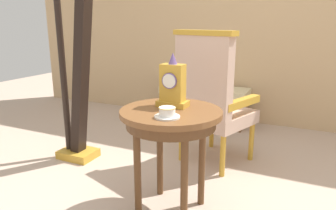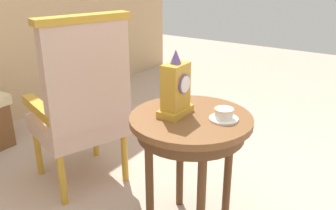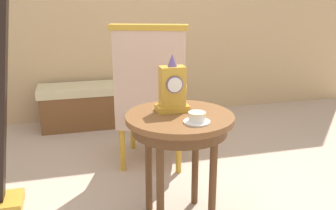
{
  "view_description": "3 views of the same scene",
  "coord_description": "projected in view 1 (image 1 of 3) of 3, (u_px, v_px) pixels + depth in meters",
  "views": [
    {
      "loc": [
        0.85,
        -1.62,
        1.2
      ],
      "look_at": [
        0.04,
        0.12,
        0.69
      ],
      "focal_mm": 33.91,
      "sensor_mm": 36.0,
      "label": 1
    },
    {
      "loc": [
        -1.38,
        -0.76,
        1.4
      ],
      "look_at": [
        0.05,
        0.18,
        0.73
      ],
      "focal_mm": 38.9,
      "sensor_mm": 36.0,
      "label": 2
    },
    {
      "loc": [
        -0.49,
        -1.87,
        1.35
      ],
      "look_at": [
        0.06,
        0.21,
        0.7
      ],
      "focal_mm": 39.72,
      "sensor_mm": 36.0,
      "label": 3
    }
  ],
  "objects": [
    {
      "name": "window_bench",
      "position": [
        204.0,
        105.0,
        3.86
      ],
      "size": [
        1.04,
        0.4,
        0.44
      ],
      "color": "beige",
      "rests_on": "ground"
    },
    {
      "name": "harp",
      "position": [
        76.0,
        82.0,
        2.71
      ],
      "size": [
        0.4,
        0.24,
        1.75
      ],
      "color": "gold",
      "rests_on": "ground"
    },
    {
      "name": "side_table",
      "position": [
        171.0,
        124.0,
        1.94
      ],
      "size": [
        0.62,
        0.62,
        0.68
      ],
      "color": "brown",
      "rests_on": "ground"
    },
    {
      "name": "teacup_left",
      "position": [
        167.0,
        113.0,
        1.75
      ],
      "size": [
        0.14,
        0.14,
        0.06
      ],
      "color": "white",
      "rests_on": "side_table"
    },
    {
      "name": "armchair",
      "position": [
        211.0,
        97.0,
        2.63
      ],
      "size": [
        0.69,
        0.68,
        1.14
      ],
      "color": "#CCA893",
      "rests_on": "ground"
    },
    {
      "name": "wall_back",
      "position": [
        242.0,
        4.0,
        3.69
      ],
      "size": [
        6.0,
        0.1,
        2.8
      ],
      "primitive_type": "cube",
      "color": "tan",
      "rests_on": "ground"
    },
    {
      "name": "mantel_clock",
      "position": [
        173.0,
        85.0,
        1.96
      ],
      "size": [
        0.19,
        0.11,
        0.34
      ],
      "color": "gold",
      "rests_on": "side_table"
    }
  ]
}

